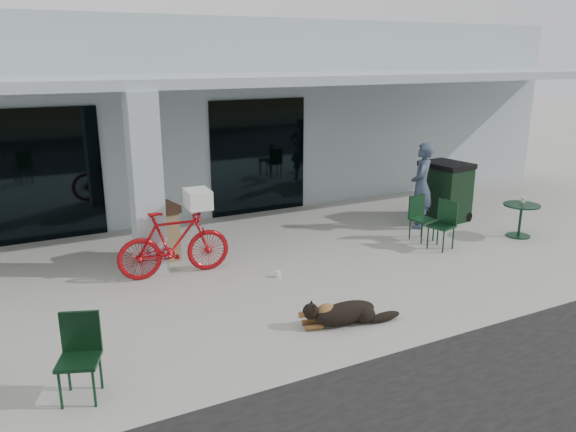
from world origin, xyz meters
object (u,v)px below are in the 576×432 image
bicycle (174,243)px  dog (345,312)px  cafe_chair_near (79,360)px  trash_receptacle (160,232)px  person (421,186)px  cafe_chair_far_b (441,226)px  cafe_table_far (520,220)px  wheeled_bin (445,191)px  cafe_chair_far_a (422,219)px

bicycle → dog: 3.35m
cafe_chair_near → trash_receptacle: (1.94, 3.96, 0.05)m
person → cafe_chair_far_b: bearing=22.9°
cafe_table_far → wheeled_bin: bearing=106.7°
cafe_table_far → cafe_chair_far_b: size_ratio=0.78×
cafe_table_far → person: size_ratio=0.39×
bicycle → cafe_chair_far_a: bicycle is taller
person → trash_receptacle: person is taller
person → cafe_table_far: bearing=90.4°
dog → person: bearing=51.5°
cafe_chair_near → cafe_chair_far_b: 7.29m
dog → wheeled_bin: bearing=47.8°
cafe_chair_far_b → wheeled_bin: (1.49, 1.58, 0.19)m
cafe_table_far → cafe_chair_far_a: 2.13m
cafe_table_far → person: (-1.43, 1.49, 0.60)m
cafe_table_far → cafe_chair_near: bearing=-168.1°
dog → cafe_chair_far_b: (3.41, 1.87, 0.29)m
cafe_chair_far_b → cafe_chair_near: bearing=-89.4°
trash_receptacle → wheeled_bin: bearing=-2.8°
person → bicycle: bearing=-40.4°
bicycle → cafe_table_far: bicycle is taller
cafe_table_far → person: person is taller
bicycle → person: size_ratio=1.02×
cafe_chair_far_b → trash_receptacle: (-5.05, 1.90, 0.05)m
cafe_chair_far_b → person: (0.58, 1.33, 0.47)m
trash_receptacle → person: bearing=-5.8°
bicycle → person: person is taller
dog → cafe_table_far: size_ratio=1.49×
cafe_chair_far_a → trash_receptacle: 5.24m
cafe_chair_near → cafe_chair_far_a: cafe_chair_near is taller
dog → cafe_chair_far_b: size_ratio=1.16×
cafe_chair_near → cafe_table_far: size_ratio=1.30×
bicycle → cafe_chair_near: bearing=151.2°
cafe_chair_near → wheeled_bin: (8.49, 3.64, 0.19)m
cafe_chair_near → cafe_chair_far_b: (6.99, 2.06, -0.01)m
bicycle → wheeled_bin: (6.53, 0.54, 0.09)m
bicycle → cafe_chair_near: 3.66m
bicycle → person: (5.62, 0.30, 0.36)m
bicycle → dog: bicycle is taller
dog → cafe_chair_far_b: cafe_chair_far_b is taller
dog → cafe_chair_far_a: (3.43, 2.45, 0.27)m
cafe_chair_near → wheeled_bin: size_ratio=0.72×
wheeled_bin → cafe_chair_far_b: bearing=-140.4°
dog → bicycle: bearing=132.0°
cafe_table_far → dog: bearing=-162.5°
bicycle → wheeled_bin: size_ratio=1.45×
bicycle → cafe_chair_far_a: size_ratio=2.10×
cafe_chair_far_a → person: bearing=47.9°
cafe_chair_far_b → wheeled_bin: bearing=120.7°
cafe_chair_far_a → wheeled_bin: bearing=28.7°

